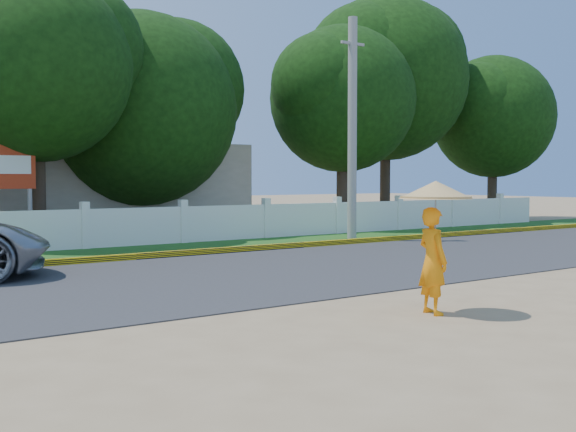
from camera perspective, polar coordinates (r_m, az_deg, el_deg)
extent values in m
plane|color=#9E8460|center=(10.74, 6.45, -7.39)|extent=(120.00, 120.00, 0.00)
cube|color=#38383A|center=(14.31, -6.02, -4.74)|extent=(60.00, 7.00, 0.02)
cube|color=#2D601E|center=(18.99, -14.16, -2.89)|extent=(60.00, 3.50, 0.03)
cube|color=yellow|center=(17.43, -12.01, -3.17)|extent=(40.00, 0.18, 0.16)
cube|color=silver|center=(20.28, -15.76, -1.03)|extent=(40.00, 0.10, 1.10)
cube|color=#B7AD99|center=(27.66, -15.05, 2.20)|extent=(10.00, 6.00, 3.20)
cylinder|color=gray|center=(22.33, 5.10, 6.80)|extent=(0.28, 0.28, 6.84)
imported|color=orange|center=(10.46, 11.36, -3.49)|extent=(0.48, 0.62, 1.53)
cylinder|color=gray|center=(10.45, 11.57, -0.27)|extent=(0.02, 0.02, 0.99)
cone|color=tan|center=(10.43, 11.60, 2.05)|extent=(1.04, 1.04, 0.25)
cylinder|color=gray|center=(20.93, -19.70, 0.27)|extent=(0.12, 0.12, 2.00)
cylinder|color=#473828|center=(21.79, -19.17, 2.49)|extent=(0.44, 0.44, 3.61)
sphere|color=#163D0E|center=(22.02, -19.32, 11.12)|extent=(5.45, 5.45, 5.45)
cylinder|color=#473828|center=(25.39, -11.53, 1.36)|extent=(0.44, 0.44, 2.47)
sphere|color=#163D0E|center=(25.49, -11.61, 8.26)|extent=(6.66, 6.66, 6.66)
cylinder|color=#473828|center=(31.34, 7.68, 3.34)|extent=(0.44, 0.44, 4.27)
sphere|color=#163D0E|center=(31.63, 7.73, 10.72)|extent=(7.01, 7.01, 7.01)
cylinder|color=#473828|center=(28.10, 4.30, 2.55)|extent=(0.44, 0.44, 3.44)
sphere|color=#163D0E|center=(28.26, 4.33, 9.20)|extent=(5.64, 5.64, 5.64)
cylinder|color=#473828|center=(35.15, 15.83, 2.38)|extent=(0.44, 0.44, 3.24)
sphere|color=#163D0E|center=(35.26, 15.91, 7.55)|extent=(5.66, 5.66, 5.66)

